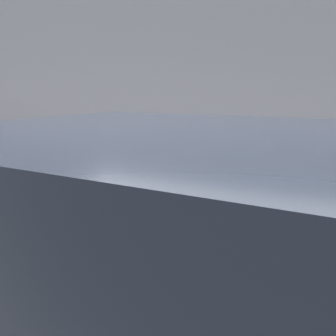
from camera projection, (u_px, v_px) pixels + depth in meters
sidewalk at (232, 237)px, 4.24m from camera, size 24.00×2.80×0.11m
building_facade at (279, 12)px, 6.01m from camera, size 24.00×0.30×6.67m
parking_meter at (168, 166)px, 3.32m from camera, size 0.21×0.12×1.52m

